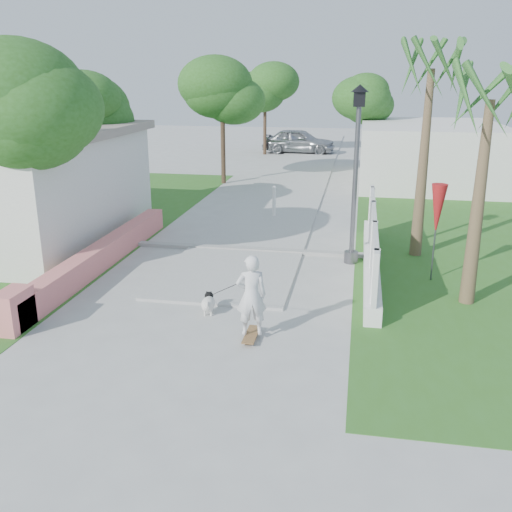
% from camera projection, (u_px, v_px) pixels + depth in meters
% --- Properties ---
extents(ground, '(90.00, 90.00, 0.00)m').
position_uv_depth(ground, '(179.00, 349.00, 10.13)').
color(ground, '#B7B7B2').
rests_on(ground, ground).
extents(path_strip, '(3.20, 36.00, 0.06)m').
position_uv_depth(path_strip, '(300.00, 170.00, 28.87)').
color(path_strip, '#B7B7B2').
rests_on(path_strip, ground).
extents(curb, '(6.50, 0.25, 0.10)m').
position_uv_depth(curb, '(245.00, 249.00, 15.74)').
color(curb, '#999993').
rests_on(curb, ground).
extents(grass_left, '(8.00, 20.00, 0.01)m').
position_uv_depth(grass_left, '(50.00, 222.00, 18.83)').
color(grass_left, '#346A21').
rests_on(grass_left, ground).
extents(grass_right, '(8.00, 20.00, 0.01)m').
position_uv_depth(grass_right, '(496.00, 244.00, 16.43)').
color(grass_right, '#346A21').
rests_on(grass_right, ground).
extents(pink_wall, '(0.45, 8.20, 0.80)m').
position_uv_depth(pink_wall, '(93.00, 261.00, 13.93)').
color(pink_wall, '#E17B73').
rests_on(pink_wall, ground).
extents(lattice_fence, '(0.35, 7.00, 1.50)m').
position_uv_depth(lattice_fence, '(372.00, 249.00, 14.08)').
color(lattice_fence, white).
rests_on(lattice_fence, ground).
extents(building_right, '(6.00, 8.00, 2.60)m').
position_uv_depth(building_right, '(428.00, 153.00, 25.59)').
color(building_right, silver).
rests_on(building_right, ground).
extents(street_lamp, '(0.44, 0.44, 4.44)m').
position_uv_depth(street_lamp, '(356.00, 169.00, 14.06)').
color(street_lamp, '#59595E').
rests_on(street_lamp, ground).
extents(bollard, '(0.14, 0.14, 1.09)m').
position_uv_depth(bollard, '(274.00, 201.00, 19.30)').
color(bollard, white).
rests_on(bollard, ground).
extents(patio_umbrella, '(0.36, 0.36, 2.30)m').
position_uv_depth(patio_umbrella, '(437.00, 211.00, 13.02)').
color(patio_umbrella, '#59595E').
rests_on(patio_umbrella, ground).
extents(tree_left_near, '(3.60, 3.60, 5.28)m').
position_uv_depth(tree_left_near, '(18.00, 114.00, 12.53)').
color(tree_left_near, '#4C3826').
rests_on(tree_left_near, ground).
extents(tree_left_mid, '(3.20, 3.20, 4.85)m').
position_uv_depth(tree_left_mid, '(90.00, 113.00, 17.96)').
color(tree_left_mid, '#4C3826').
rests_on(tree_left_mid, ground).
extents(tree_path_left, '(3.40, 3.40, 5.23)m').
position_uv_depth(tree_path_left, '(223.00, 95.00, 24.46)').
color(tree_path_left, '#4C3826').
rests_on(tree_path_left, ground).
extents(tree_path_right, '(3.00, 3.00, 4.79)m').
position_uv_depth(tree_path_right, '(368.00, 100.00, 27.25)').
color(tree_path_right, '#4C3826').
rests_on(tree_path_right, ground).
extents(tree_path_far, '(3.20, 3.20, 5.17)m').
position_uv_depth(tree_path_far, '(265.00, 90.00, 33.80)').
color(tree_path_far, '#4C3826').
rests_on(tree_path_far, ground).
extents(palm_far, '(1.80, 1.80, 5.30)m').
position_uv_depth(palm_far, '(430.00, 82.00, 14.08)').
color(palm_far, brown).
rests_on(palm_far, ground).
extents(palm_near, '(1.80, 1.80, 4.70)m').
position_uv_depth(palm_near, '(489.00, 113.00, 11.01)').
color(palm_near, brown).
rests_on(palm_near, ground).
extents(skateboarder, '(1.39, 1.60, 1.62)m').
position_uv_depth(skateboarder, '(232.00, 292.00, 10.79)').
color(skateboarder, olive).
rests_on(skateboarder, ground).
extents(dog, '(0.35, 0.61, 0.42)m').
position_uv_depth(dog, '(208.00, 303.00, 11.59)').
color(dog, silver).
rests_on(dog, ground).
extents(parked_car, '(4.56, 2.15, 1.51)m').
position_uv_depth(parked_car, '(299.00, 141.00, 35.20)').
color(parked_car, '#ADAFB5').
rests_on(parked_car, ground).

